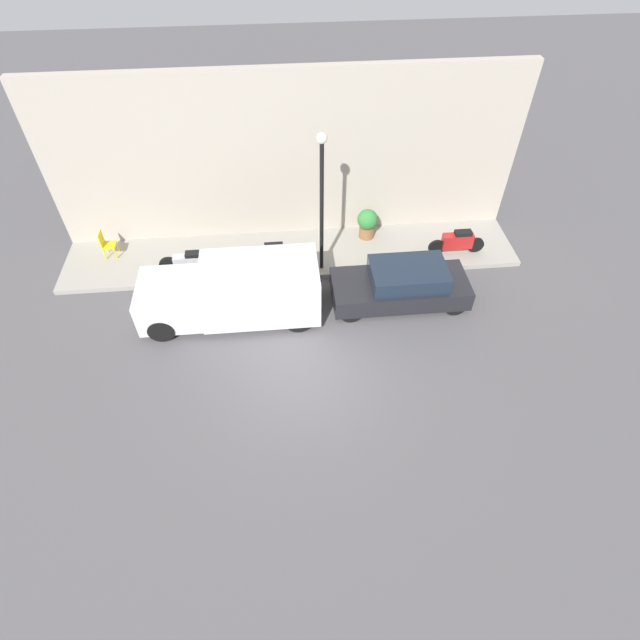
# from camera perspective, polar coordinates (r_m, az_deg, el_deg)

# --- Properties ---
(ground_plane) EXTENTS (60.00, 60.00, 0.00)m
(ground_plane) POSITION_cam_1_polar(r_m,az_deg,el_deg) (13.32, -2.04, -5.94)
(ground_plane) COLOR #514F51
(sidewalk) EXTENTS (2.43, 14.73, 0.15)m
(sidewalk) POSITION_cam_1_polar(r_m,az_deg,el_deg) (16.72, -3.21, 7.52)
(sidewalk) COLOR gray
(sidewalk) RESTS_ON ground_plane
(building_facade) EXTENTS (0.30, 14.73, 5.51)m
(building_facade) POSITION_cam_1_polar(r_m,az_deg,el_deg) (16.38, -3.89, 17.85)
(building_facade) COLOR #B2A899
(building_facade) RESTS_ON ground_plane
(parked_car) EXTENTS (1.64, 4.00, 1.27)m
(parked_car) POSITION_cam_1_polar(r_m,az_deg,el_deg) (14.93, 9.32, 3.97)
(parked_car) COLOR black
(parked_car) RESTS_ON ground_plane
(delivery_van) EXTENTS (1.90, 5.05, 1.73)m
(delivery_van) POSITION_cam_1_polar(r_m,az_deg,el_deg) (14.34, -9.90, 3.23)
(delivery_van) COLOR silver
(delivery_van) RESTS_ON ground_plane
(scooter_silver) EXTENTS (0.30, 2.05, 0.79)m
(scooter_silver) POSITION_cam_1_polar(r_m,az_deg,el_deg) (16.08, -14.39, 6.48)
(scooter_silver) COLOR #B7B7BF
(scooter_silver) RESTS_ON sidewalk
(motorcycle_black) EXTENTS (0.30, 2.00, 0.89)m
(motorcycle_black) POSITION_cam_1_polar(r_m,az_deg,el_deg) (15.84, -5.72, 7.39)
(motorcycle_black) COLOR black
(motorcycle_black) RESTS_ON sidewalk
(motorcycle_red) EXTENTS (0.30, 1.85, 0.84)m
(motorcycle_red) POSITION_cam_1_polar(r_m,az_deg,el_deg) (16.97, 15.44, 8.63)
(motorcycle_red) COLOR #B21E1E
(motorcycle_red) RESTS_ON sidewalk
(streetlamp) EXTENTS (0.29, 0.29, 4.47)m
(streetlamp) POSITION_cam_1_polar(r_m,az_deg,el_deg) (14.44, 0.20, 14.47)
(streetlamp) COLOR black
(streetlamp) RESTS_ON sidewalk
(potted_plant) EXTENTS (0.69, 0.69, 1.03)m
(potted_plant) POSITION_cam_1_polar(r_m,az_deg,el_deg) (17.08, 5.43, 11.03)
(potted_plant) COLOR brown
(potted_plant) RESTS_ON sidewalk
(cafe_chair) EXTENTS (0.40, 0.40, 0.91)m
(cafe_chair) POSITION_cam_1_polar(r_m,az_deg,el_deg) (17.61, -23.27, 8.08)
(cafe_chair) COLOR yellow
(cafe_chair) RESTS_ON sidewalk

